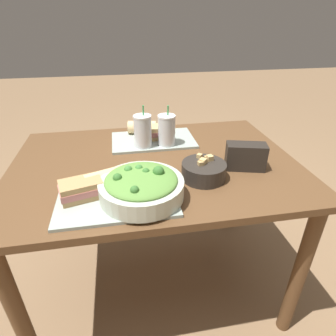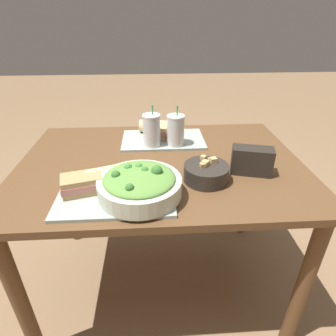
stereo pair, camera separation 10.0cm
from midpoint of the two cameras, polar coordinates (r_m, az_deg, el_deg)
The scene contains 13 objects.
ground_plane at distance 1.72m, azimuth -3.85°, elevation -21.63°, with size 12.00×12.00×0.00m, color #846647.
dining_table at distance 1.28m, azimuth -4.80°, elevation -3.02°, with size 1.23×0.87×0.76m.
tray_near at distance 1.00m, azimuth -13.11°, elevation -6.46°, with size 0.41×0.25×0.01m.
tray_far at distance 1.43m, azimuth -5.05°, elevation 5.62°, with size 0.41×0.25×0.01m.
salad_bowl at distance 0.97m, azimuth -8.38°, elevation -3.61°, with size 0.29×0.29×0.11m.
soup_bowl at distance 1.09m, azimuth 4.69°, elevation -0.49°, with size 0.17×0.17×0.08m.
sandwich_near at distance 1.02m, azimuth -19.91°, elevation -4.17°, with size 0.16×0.12×0.06m.
baguette_near at distance 1.05m, azimuth -14.94°, elevation -2.06°, with size 0.17×0.12×0.07m.
sandwich_far at distance 1.42m, azimuth -5.28°, elevation 7.18°, with size 0.16×0.10×0.06m.
baguette_far at distance 1.49m, azimuth -7.15°, elevation 8.18°, with size 0.15×0.09×0.07m.
drink_cup_dark at distance 1.33m, azimuth -7.31°, elevation 7.20°, with size 0.08×0.08×0.20m.
drink_cup_red at distance 1.34m, azimuth -2.43°, elevation 7.46°, with size 0.08×0.08×0.19m.
chip_bag at distance 1.18m, azimuth 13.18°, elevation 2.23°, with size 0.17×0.11×0.11m.
Camera 1 is at (-0.13, -1.08, 1.33)m, focal length 30.00 mm.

